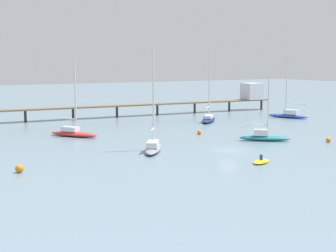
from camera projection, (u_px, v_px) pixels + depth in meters
name	position (u px, v px, depth m)	size (l,w,h in m)	color
ground_plane	(229.00, 150.00, 65.56)	(400.00, 400.00, 0.00)	slate
pier	(171.00, 99.00, 109.95)	(86.34, 9.32, 6.39)	brown
sailboat_gray	(153.00, 145.00, 64.60)	(6.56, 8.13, 13.23)	gray
sailboat_navy	(209.00, 118.00, 96.45)	(7.92, 8.01, 12.66)	navy
sailboat_teal	(264.00, 136.00, 73.17)	(6.82, 6.09, 9.46)	#1E727A
sailboat_blue	(288.00, 114.00, 103.07)	(4.91, 9.07, 12.69)	#2D4CB7
sailboat_red	(73.00, 132.00, 77.28)	(6.22, 8.15, 11.66)	red
dinghy_yellow	(261.00, 161.00, 57.16)	(3.48, 2.69, 1.14)	yellow
mooring_buoy_inner	(19.00, 169.00, 52.09)	(0.88, 0.88, 0.88)	orange
mooring_buoy_outer	(328.00, 140.00, 71.73)	(0.71, 0.71, 0.71)	orange
mooring_buoy_mid	(199.00, 132.00, 79.54)	(0.72, 0.72, 0.72)	orange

